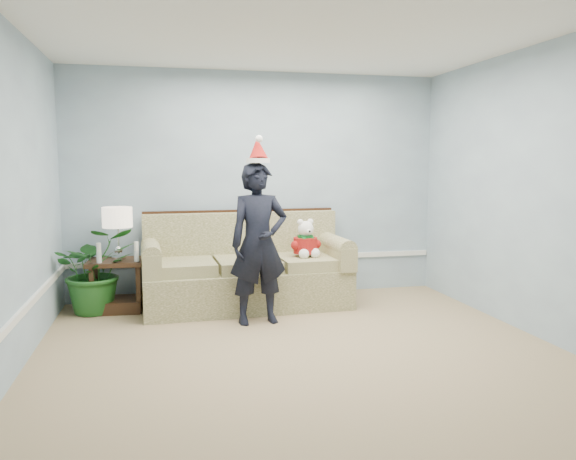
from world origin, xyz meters
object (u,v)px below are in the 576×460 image
(side_table, at_px, (117,291))
(teddy_bear, at_px, (305,243))
(table_lamp, at_px, (117,220))
(houseplant, at_px, (95,270))
(sofa, at_px, (245,272))
(man, at_px, (259,244))

(side_table, xyz_separation_m, teddy_bear, (2.08, -0.21, 0.50))
(table_lamp, bearing_deg, houseplant, -167.02)
(houseplant, bearing_deg, sofa, -1.60)
(houseplant, xyz_separation_m, teddy_bear, (2.30, -0.20, 0.25))
(side_table, height_order, man, man)
(man, bearing_deg, table_lamp, 142.96)
(man, bearing_deg, sofa, 85.75)
(teddy_bear, bearing_deg, table_lamp, 162.92)
(table_lamp, height_order, man, man)
(sofa, xyz_separation_m, side_table, (-1.42, 0.06, -0.16))
(houseplant, bearing_deg, man, -25.33)
(houseplant, distance_m, teddy_bear, 2.32)
(houseplant, relative_size, man, 0.58)
(houseplant, bearing_deg, table_lamp, 12.98)
(table_lamp, xyz_separation_m, teddy_bear, (2.05, -0.25, -0.29))
(side_table, height_order, table_lamp, table_lamp)
(sofa, xyz_separation_m, man, (0.03, -0.74, 0.43))
(table_lamp, bearing_deg, sofa, -4.17)
(teddy_bear, bearing_deg, man, -147.53)
(table_lamp, bearing_deg, man, -30.68)
(man, xyz_separation_m, teddy_bear, (0.64, 0.59, -0.10))
(table_lamp, xyz_separation_m, man, (1.42, -0.84, -0.19))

